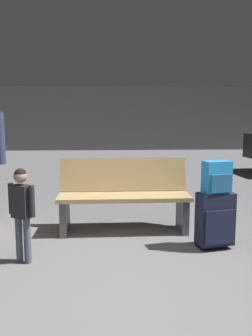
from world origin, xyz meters
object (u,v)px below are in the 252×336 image
at_px(bench, 124,195).
at_px(suitcase, 215,219).
at_px(backpack_bright, 217,178).
at_px(child, 22,205).

distance_m(bench, suitcase, 1.15).
height_order(suitcase, backpack_bright, backpack_bright).
bearing_deg(child, bench, 41.79).
relative_size(bench, backpack_bright, 4.72).
bearing_deg(bench, backpack_bright, -34.53).
distance_m(backpack_bright, child, 1.99).
relative_size(bench, child, 1.74).
height_order(bench, child, child).
bearing_deg(bench, suitcase, -34.52).
xyz_separation_m(suitcase, child, (-1.96, -0.26, 0.25)).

